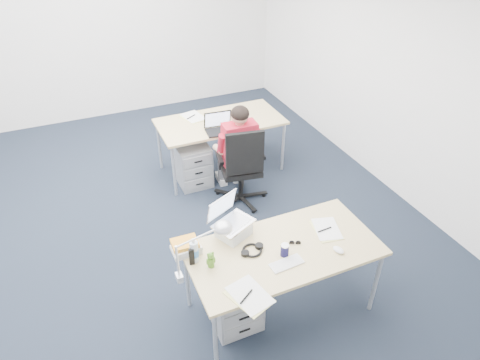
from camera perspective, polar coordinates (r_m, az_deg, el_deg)
name	(u,v)px	position (r m, az deg, el deg)	size (l,w,h in m)	color
floor	(159,243)	(4.79, -10.76, -8.29)	(7.00, 7.00, 0.00)	black
room	(138,96)	(3.86, -13.48, 10.82)	(6.02, 7.02, 2.80)	white
desk_near	(283,253)	(3.63, 5.79, -9.60)	(1.60, 0.80, 0.73)	tan
desk_far	(220,124)	(5.57, -2.64, 7.50)	(1.60, 0.80, 0.73)	tan
office_chair	(241,181)	(5.12, 0.10, -0.14)	(0.77, 0.77, 1.05)	black
seated_person	(236,150)	(5.08, -0.57, 3.97)	(0.39, 0.68, 1.24)	red
drawer_pedestal_near	(232,295)	(3.84, -1.02, -15.14)	(0.40, 0.50, 0.55)	#9FA1A4
drawer_pedestal_far	(192,163)	(5.53, -6.37, 2.23)	(0.40, 0.50, 0.55)	#9FA1A4
silver_laptop	(234,219)	(3.59, -0.87, -5.26)	(0.33, 0.26, 0.35)	silver
wireless_keyboard	(287,263)	(3.47, 6.22, -11.00)	(0.27, 0.11, 0.01)	white
computer_mouse	(338,250)	(3.63, 12.99, -9.08)	(0.06, 0.10, 0.04)	white
headphones	(252,250)	(3.55, 1.64, -9.28)	(0.21, 0.17, 0.04)	black
can_koozie	(285,250)	(3.51, 5.98, -9.26)	(0.07, 0.07, 0.11)	#15123A
water_bottle	(194,250)	(3.43, -6.14, -9.28)	(0.07, 0.07, 0.23)	silver
bear_figurine	(211,259)	(3.40, -3.92, -10.52)	(0.08, 0.06, 0.14)	#34741F
book_stack	(186,246)	(3.55, -7.24, -8.79)	(0.23, 0.17, 0.10)	silver
cordless_phone	(192,257)	(3.42, -6.47, -10.13)	(0.04, 0.03, 0.16)	black
papers_left	(249,297)	(3.23, 1.20, -15.29)	(0.23, 0.33, 0.01)	#E5E184
papers_right	(326,230)	(3.82, 11.45, -6.53)	(0.21, 0.30, 0.01)	#E5E184
sunglasses	(295,243)	(3.65, 7.35, -8.31)	(0.10, 0.05, 0.02)	black
desk_lamp	(195,252)	(3.23, -5.97, -9.55)	(0.41, 0.15, 0.47)	silver
dark_laptop	(220,123)	(5.21, -2.68, 7.59)	(0.34, 0.33, 0.25)	black
far_cup	(239,111)	(5.67, -0.12, 9.22)	(0.08, 0.08, 0.11)	white
far_papers	(193,117)	(5.65, -6.32, 8.30)	(0.23, 0.33, 0.01)	white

